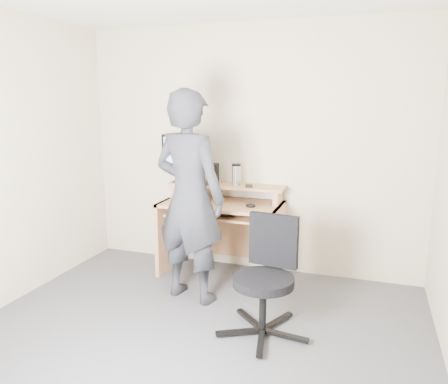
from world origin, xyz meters
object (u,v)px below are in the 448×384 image
Objects in this scene: desk at (224,220)px; person at (189,197)px; monitor at (185,154)px; office_chair at (267,272)px.

desk is 0.78m from person.
office_chair is at bearing -40.57° from monitor.
office_chair is 0.47× the size of person.
office_chair is 0.96m from person.
person reaches higher than desk.
person reaches higher than office_chair.
monitor reaches higher than office_chair.
office_chair is at bearing 167.43° from person.
monitor is at bearing 144.10° from office_chair.
monitor is 0.85m from person.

